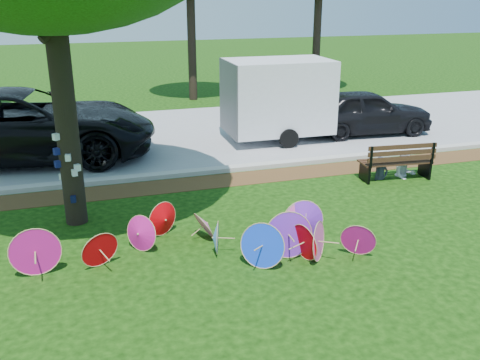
# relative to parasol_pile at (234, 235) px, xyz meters

# --- Properties ---
(ground) EXTENTS (90.00, 90.00, 0.00)m
(ground) POSITION_rel_parasol_pile_xyz_m (0.06, -0.58, -0.38)
(ground) COLOR black
(ground) RESTS_ON ground
(mulch_strip) EXTENTS (90.00, 1.00, 0.01)m
(mulch_strip) POSITION_rel_parasol_pile_xyz_m (0.06, 3.92, -0.37)
(mulch_strip) COLOR #472D16
(mulch_strip) RESTS_ON ground
(curb) EXTENTS (90.00, 0.30, 0.12)m
(curb) POSITION_rel_parasol_pile_xyz_m (0.06, 4.62, -0.32)
(curb) COLOR #B7B5AD
(curb) RESTS_ON ground
(street) EXTENTS (90.00, 8.00, 0.01)m
(street) POSITION_rel_parasol_pile_xyz_m (0.06, 8.77, -0.37)
(street) COLOR gray
(street) RESTS_ON ground
(parasol_pile) EXTENTS (6.33, 2.37, 0.88)m
(parasol_pile) POSITION_rel_parasol_pile_xyz_m (0.00, 0.00, 0.00)
(parasol_pile) COLOR purple
(parasol_pile) RESTS_ON ground
(black_van) EXTENTS (7.60, 4.23, 2.01)m
(black_van) POSITION_rel_parasol_pile_xyz_m (-3.96, 7.33, 0.63)
(black_van) COLOR black
(black_van) RESTS_ON ground
(dark_pickup) EXTENTS (4.53, 2.11, 1.50)m
(dark_pickup) POSITION_rel_parasol_pile_xyz_m (6.69, 7.10, 0.37)
(dark_pickup) COLOR black
(dark_pickup) RESTS_ON ground
(cargo_trailer) EXTENTS (3.26, 2.09, 2.86)m
(cargo_trailer) POSITION_rel_parasol_pile_xyz_m (3.62, 7.25, 1.05)
(cargo_trailer) COLOR white
(cargo_trailer) RESTS_ON ground
(park_bench) EXTENTS (1.93, 0.88, 0.97)m
(park_bench) POSITION_rel_parasol_pile_xyz_m (5.13, 2.80, 0.11)
(park_bench) COLOR black
(park_bench) RESTS_ON ground
(person_left) EXTENTS (0.44, 0.31, 1.14)m
(person_left) POSITION_rel_parasol_pile_xyz_m (4.78, 2.85, 0.19)
(person_left) COLOR #313543
(person_left) RESTS_ON ground
(person_right) EXTENTS (0.66, 0.53, 1.31)m
(person_right) POSITION_rel_parasol_pile_xyz_m (5.48, 2.85, 0.28)
(person_right) COLOR silver
(person_right) RESTS_ON ground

